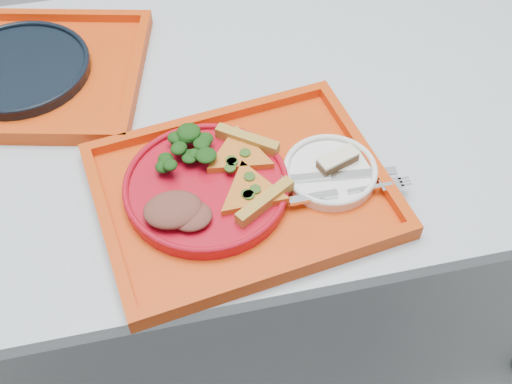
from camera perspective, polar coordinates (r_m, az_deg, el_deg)
ground at (r=1.77m, az=-3.18°, el=-10.53°), size 10.00×10.00×0.00m
table at (r=1.22m, az=-4.55°, el=4.80°), size 1.60×0.80×0.75m
tray_main at (r=1.02m, az=-1.25°, el=-0.11°), size 0.50×0.41×0.01m
tray_far at (r=1.30m, az=-20.09°, el=9.74°), size 0.52×0.45×0.01m
dinner_plate at (r=1.01m, az=-4.42°, el=0.33°), size 0.26×0.26×0.02m
side_plate at (r=1.04m, az=6.59°, el=1.68°), size 0.15×0.15×0.01m
navy_plate at (r=1.29m, az=-20.26°, el=10.20°), size 0.26×0.26×0.02m
pizza_slice_a at (r=0.98m, az=-0.46°, el=0.17°), size 0.16×0.16×0.02m
pizza_slice_b at (r=1.04m, az=-1.51°, el=3.53°), size 0.16×0.16×0.02m
salad_heap at (r=1.03m, az=-6.50°, el=3.76°), size 0.09×0.08×0.04m
meat_portion at (r=0.96m, az=-7.39°, el=-1.57°), size 0.09×0.07×0.03m
dessert_bar at (r=1.04m, az=7.27°, el=2.86°), size 0.07×0.05×0.02m
knife at (r=1.03m, az=7.43°, el=1.53°), size 0.19×0.03×0.01m
fork at (r=1.01m, az=8.05°, el=0.05°), size 0.19×0.02×0.01m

